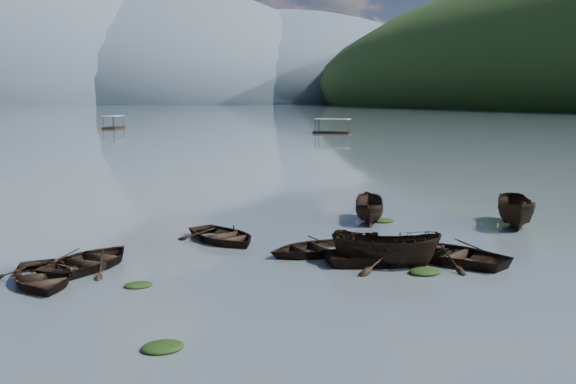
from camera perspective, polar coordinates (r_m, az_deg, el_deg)
name	(u,v)px	position (r m, az deg, el deg)	size (l,w,h in m)	color
ground_plane	(431,314)	(19.75, 12.64, -10.51)	(2400.00, 2400.00, 0.00)	#505D64
haze_mtn_b	(3,103)	(916.91, -24.03, 7.21)	(520.00, 520.00, 340.00)	#475666
haze_mtn_c	(158,103)	(927.84, -11.51, 7.76)	(520.00, 520.00, 260.00)	#475666
haze_mtn_d	(278,103)	(973.37, -0.90, 7.94)	(520.00, 520.00, 220.00)	#475666
rowboat_0	(42,283)	(23.86, -21.01, -7.57)	(2.97, 4.16, 0.86)	black
rowboat_1	(91,267)	(25.48, -17.11, -6.38)	(3.12, 4.37, 0.91)	black
rowboat_2	(385,266)	(24.79, 8.59, -6.52)	(1.57, 4.17, 1.61)	black
rowboat_3	(448,260)	(26.12, 14.04, -5.91)	(3.41, 4.78, 0.99)	black
rowboat_4	(389,263)	(25.29, 8.98, -6.22)	(3.57, 5.01, 1.04)	black
rowboat_5	(516,226)	(33.93, 19.57, -2.88)	(1.73, 4.59, 1.77)	black
rowboat_6	(223,241)	(28.77, -5.79, -4.39)	(3.08, 4.32, 0.89)	black
rowboat_7	(316,254)	(26.40, 2.51, -5.51)	(3.05, 4.27, 0.88)	black
rowboat_8	(368,221)	(33.45, 7.17, -2.61)	(1.47, 3.91, 1.51)	black
weed_clump_0	(163,349)	(17.04, -11.08, -13.56)	(1.09, 0.89, 0.24)	black
weed_clump_1	(138,286)	(22.51, -13.17, -8.17)	(0.95, 0.76, 0.21)	black
weed_clump_2	(425,273)	(24.01, 12.08, -7.10)	(1.21, 0.97, 0.26)	black
weed_clump_3	(339,255)	(26.19, 4.59, -5.64)	(0.77, 0.65, 0.17)	black
weed_clump_4	(442,260)	(26.07, 13.49, -5.92)	(1.20, 0.95, 0.25)	black
weed_clump_6	(347,249)	(27.25, 5.30, -5.10)	(0.83, 0.69, 0.17)	black
weed_clump_7	(384,222)	(33.45, 8.49, -2.64)	(1.12, 0.90, 0.24)	black
pontoon_centre	(114,129)	(140.59, -15.23, 5.45)	(2.83, 6.78, 2.60)	black
pontoon_right	(332,134)	(116.85, 3.96, 5.20)	(2.78, 6.67, 2.56)	black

